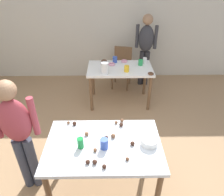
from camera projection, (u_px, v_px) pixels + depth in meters
ground_plane at (112, 188)px, 2.63m from camera, size 6.40×6.40×0.00m
wall_back at (110, 21)px, 4.62m from camera, size 6.40×0.10×2.60m
dining_table_near at (104, 150)px, 2.30m from camera, size 1.24×0.80×0.75m
dining_table_far at (120, 73)px, 3.94m from camera, size 1.19×0.70×0.75m
chair_far_table at (122, 65)px, 4.61m from camera, size 0.48×0.48×0.87m
person_girl_near at (18, 131)px, 2.22m from camera, size 0.46×0.24×1.48m
person_adult_far at (146, 45)px, 4.41m from camera, size 0.45×0.27×1.55m
mixing_bowl at (149, 141)px, 2.22m from camera, size 0.18×0.18×0.08m
soda_can at (80, 143)px, 2.17m from camera, size 0.07×0.07×0.12m
fork_near at (149, 165)px, 2.01m from camera, size 0.17×0.02×0.01m
cup_near_0 at (104, 144)px, 2.16m from camera, size 0.08×0.08×0.12m
cake_ball_0 at (95, 150)px, 2.14m from camera, size 0.04×0.04×0.04m
cake_ball_1 at (133, 144)px, 2.21m from camera, size 0.05×0.05×0.05m
cake_ball_2 at (95, 162)px, 2.01m from camera, size 0.05×0.05×0.05m
cake_ball_3 at (127, 159)px, 2.05m from camera, size 0.04×0.04×0.04m
cake_ball_4 at (88, 162)px, 2.01m from camera, size 0.04×0.04×0.04m
cake_ball_5 at (106, 138)px, 2.29m from camera, size 0.05×0.05×0.05m
cake_ball_6 at (87, 134)px, 2.34m from camera, size 0.05×0.05×0.05m
cake_ball_7 at (113, 136)px, 2.31m from camera, size 0.05×0.05×0.05m
cake_ball_8 at (116, 122)px, 2.52m from camera, size 0.04×0.04×0.04m
cake_ball_9 at (104, 167)px, 1.97m from camera, size 0.04×0.04×0.04m
cake_ball_10 at (68, 123)px, 2.51m from camera, size 0.04×0.04×0.04m
cake_ball_11 at (122, 120)px, 2.55m from camera, size 0.04×0.04×0.04m
cake_ball_12 at (75, 123)px, 2.49m from camera, size 0.05×0.05×0.05m
cake_ball_13 at (121, 125)px, 2.47m from camera, size 0.05×0.05×0.05m
pitcher_far at (105, 68)px, 3.62m from camera, size 0.13×0.13×0.20m
cup_far_0 at (127, 69)px, 3.71m from camera, size 0.09×0.09×0.11m
cup_far_1 at (145, 60)px, 4.03m from camera, size 0.07×0.07×0.11m
cup_far_2 at (141, 62)px, 3.95m from camera, size 0.09×0.09×0.11m
cup_far_3 at (115, 60)px, 4.06m from camera, size 0.09×0.09×0.11m
donut_far_0 at (124, 61)px, 4.10m from camera, size 0.12×0.12×0.04m
donut_far_1 at (151, 74)px, 3.64m from camera, size 0.10×0.10×0.03m
donut_far_2 at (112, 64)px, 3.97m from camera, size 0.13×0.13×0.04m
donut_far_3 at (104, 61)px, 4.11m from camera, size 0.11×0.11×0.03m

